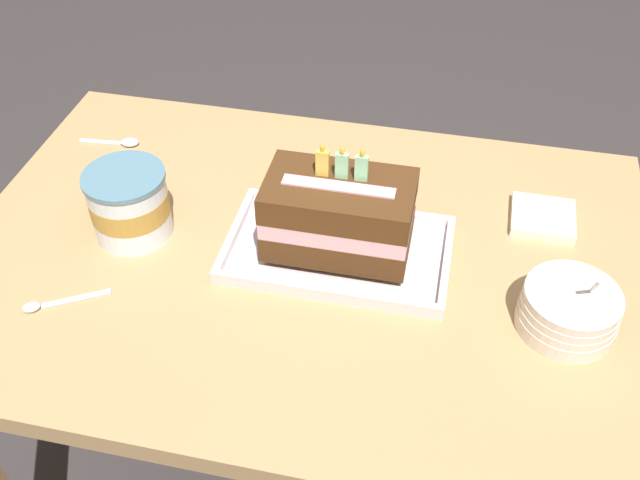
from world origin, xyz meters
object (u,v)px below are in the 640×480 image
(serving_spoon_near_tray, at_px, (125,142))
(napkin_pile, at_px, (543,218))
(serving_spoon_by_bowls, at_px, (47,304))
(birthday_cake, at_px, (339,215))
(foil_tray, at_px, (338,251))
(bowl_stack, at_px, (569,310))
(ice_cream_tub, at_px, (129,204))

(serving_spoon_near_tray, height_order, napkin_pile, napkin_pile)
(serving_spoon_by_bowls, xyz_separation_m, napkin_pile, (0.74, 0.36, 0.00))
(birthday_cake, bearing_deg, serving_spoon_near_tray, 155.13)
(foil_tray, height_order, serving_spoon_by_bowls, foil_tray)
(foil_tray, distance_m, serving_spoon_by_bowls, 0.46)
(birthday_cake, bearing_deg, bowl_stack, -12.31)
(bowl_stack, bearing_deg, foil_tray, 167.70)
(foil_tray, xyz_separation_m, ice_cream_tub, (-0.35, -0.02, 0.05))
(ice_cream_tub, relative_size, napkin_pile, 1.24)
(foil_tray, height_order, serving_spoon_near_tray, foil_tray)
(bowl_stack, xyz_separation_m, ice_cream_tub, (-0.71, 0.06, 0.03))
(ice_cream_tub, height_order, serving_spoon_by_bowls, ice_cream_tub)
(foil_tray, distance_m, birthday_cake, 0.08)
(bowl_stack, relative_size, serving_spoon_by_bowls, 1.20)
(foil_tray, xyz_separation_m, napkin_pile, (0.33, 0.16, 0.00))
(bowl_stack, height_order, ice_cream_tub, bowl_stack)
(birthday_cake, relative_size, serving_spoon_near_tray, 1.88)
(ice_cream_tub, distance_m, serving_spoon_near_tray, 0.27)
(serving_spoon_by_bowls, distance_m, napkin_pile, 0.83)
(birthday_cake, xyz_separation_m, serving_spoon_near_tray, (-0.47, 0.22, -0.08))
(birthday_cake, xyz_separation_m, serving_spoon_by_bowls, (-0.41, -0.21, -0.08))
(serving_spoon_by_bowls, bearing_deg, foil_tray, 26.61)
(foil_tray, relative_size, birthday_cake, 1.59)
(serving_spoon_near_tray, bearing_deg, bowl_stack, -19.66)
(bowl_stack, xyz_separation_m, serving_spoon_by_bowls, (-0.77, -0.13, -0.03))
(serving_spoon_near_tray, bearing_deg, ice_cream_tub, -62.75)
(foil_tray, relative_size, napkin_pile, 3.36)
(foil_tray, distance_m, ice_cream_tub, 0.35)
(birthday_cake, height_order, napkin_pile, birthday_cake)
(foil_tray, relative_size, bowl_stack, 2.49)
(serving_spoon_by_bowls, relative_size, napkin_pile, 1.13)
(ice_cream_tub, height_order, serving_spoon_near_tray, ice_cream_tub)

